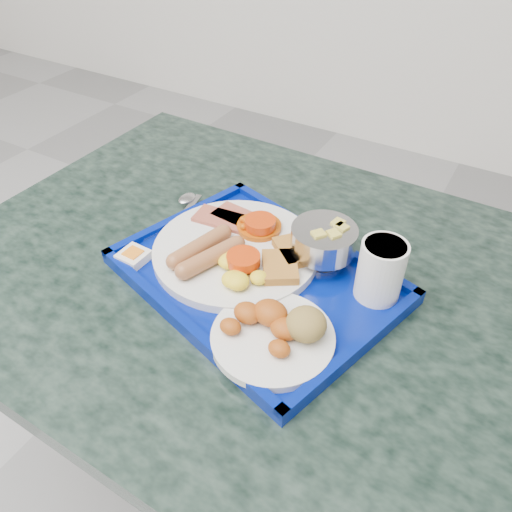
{
  "coord_description": "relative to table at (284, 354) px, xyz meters",
  "views": [
    {
      "loc": [
        0.9,
        0.57,
        1.27
      ],
      "look_at": [
        0.61,
        1.07,
        0.78
      ],
      "focal_mm": 35.0,
      "sensor_mm": 36.0,
      "label": 1
    }
  ],
  "objects": [
    {
      "name": "bread_plate",
      "position": [
        0.05,
        -0.13,
        0.22
      ],
      "size": [
        0.17,
        0.17,
        0.06
      ],
      "rotation": [
        0.0,
        0.0,
        -0.08
      ],
      "color": "silver",
      "rests_on": "tray"
    },
    {
      "name": "fruit_bowl",
      "position": [
        0.03,
        0.05,
        0.25
      ],
      "size": [
        0.1,
        0.1,
        0.07
      ],
      "color": "#B2B1B4",
      "rests_on": "tray"
    },
    {
      "name": "table",
      "position": [
        0.0,
        0.0,
        0.0
      ],
      "size": [
        1.17,
        0.8,
        0.72
      ],
      "rotation": [
        0.0,
        0.0,
        -0.02
      ],
      "color": "slate",
      "rests_on": "floor"
    },
    {
      "name": "main_plate",
      "position": [
        -0.09,
        -0.0,
        0.21
      ],
      "size": [
        0.27,
        0.27,
        0.04
      ],
      "rotation": [
        0.0,
        0.0,
        -0.4
      ],
      "color": "silver",
      "rests_on": "tray"
    },
    {
      "name": "jam_packet",
      "position": [
        -0.23,
        -0.1,
        0.21
      ],
      "size": [
        0.05,
        0.05,
        0.02
      ],
      "rotation": [
        0.0,
        0.0,
        -0.03
      ],
      "color": "white",
      "rests_on": "tray"
    },
    {
      "name": "knife",
      "position": [
        -0.23,
        0.03,
        0.2
      ],
      "size": [
        0.04,
        0.16,
        0.0
      ],
      "primitive_type": "cube",
      "rotation": [
        0.0,
        0.0,
        0.19
      ],
      "color": "#B2B1B4",
      "rests_on": "tray"
    },
    {
      "name": "spoon",
      "position": [
        -0.26,
        0.06,
        0.2
      ],
      "size": [
        0.06,
        0.16,
        0.01
      ],
      "rotation": [
        0.0,
        0.0,
        -0.28
      ],
      "color": "#B2B1B4",
      "rests_on": "tray"
    },
    {
      "name": "juice_cup",
      "position": [
        0.13,
        0.03,
        0.25
      ],
      "size": [
        0.07,
        0.07,
        0.09
      ],
      "color": "white",
      "rests_on": "tray"
    },
    {
      "name": "tray",
      "position": [
        -0.04,
        -0.03,
        0.19
      ],
      "size": [
        0.49,
        0.41,
        0.03
      ],
      "rotation": [
        0.0,
        0.0,
        -0.29
      ],
      "color": "navy",
      "rests_on": "table"
    }
  ]
}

